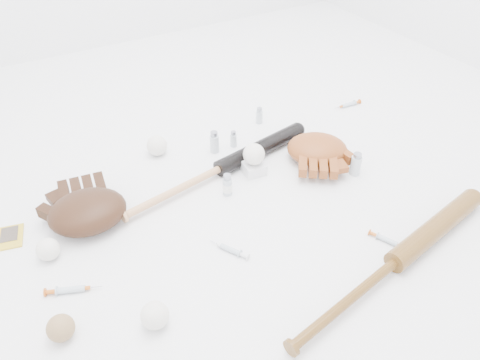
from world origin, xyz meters
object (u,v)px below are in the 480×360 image
glove_dark (87,211)px  pedestal (254,168)px  bat_dark (220,168)px  bat_wood (395,262)px

glove_dark → pedestal: size_ratio=3.88×
bat_dark → pedestal: (0.11, -0.04, -0.01)m
bat_wood → pedestal: bearing=90.1°
bat_dark → bat_wood: (0.21, -0.62, 0.00)m
bat_dark → glove_dark: glove_dark is taller
glove_dark → pedestal: (0.57, -0.03, -0.03)m
bat_wood → glove_dark: 0.91m
pedestal → glove_dark: bearing=176.6°
pedestal → bat_dark: bearing=157.5°
glove_dark → pedestal: bearing=4.8°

